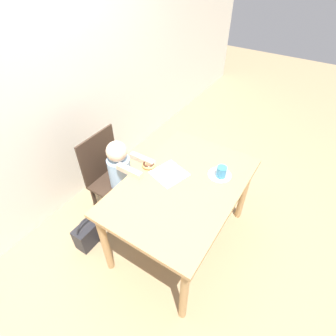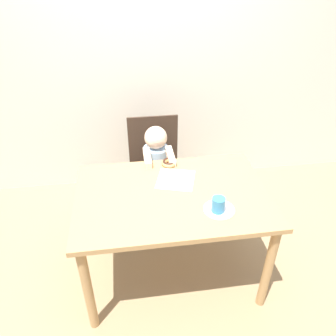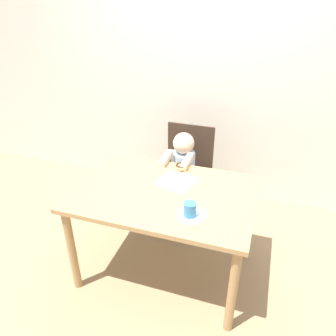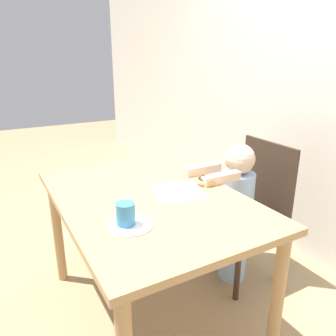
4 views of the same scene
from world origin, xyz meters
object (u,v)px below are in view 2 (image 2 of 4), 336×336
Objects in this scene: cup at (218,205)px; chair at (155,167)px; donut at (169,162)px; child_figure at (157,173)px; handbag at (106,206)px.

chair is at bearing 106.16° from cup.
chair is at bearing 99.15° from donut.
child_figure is at bearing -90.00° from chair.
chair reaches higher than handbag.
chair is 0.98× the size of child_figure.
chair is 0.52m from donut.
donut reaches higher than handbag.
donut is at bearing -80.85° from chair.
handbag is (-0.54, 0.36, -0.65)m from donut.
child_figure is at bearing 103.21° from donut.
child_figure is 0.41m from donut.
handbag is at bearing 128.98° from cup.
child_figure reaches higher than chair.
donut is 0.92m from handbag.
chair is 0.59m from handbag.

